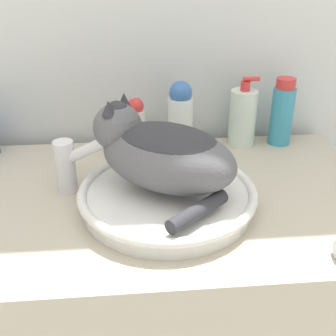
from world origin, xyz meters
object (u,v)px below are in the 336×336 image
Objects in this scene: cat at (161,151)px; lotion_bottle_white at (180,115)px; soap_pump_bottle at (243,117)px; faucet at (70,164)px; deodorant_stick at (136,124)px; mouthwash_bottle at (282,113)px.

cat reaches higher than lotion_bottle_white.
cat is 1.80× the size of lotion_bottle_white.
soap_pump_bottle is (0.24, 0.29, -0.05)m from cat.
faucet and deodorant_stick have the same top height.
mouthwash_bottle is 0.11m from soap_pump_bottle.
lotion_bottle_white is (0.12, 0.00, 0.02)m from deodorant_stick.
soap_pump_bottle is (0.44, 0.22, 0.01)m from faucet.
deodorant_stick is 0.77× the size of mouthwash_bottle.
soap_pump_bottle is 1.04× the size of lotion_bottle_white.
cat reaches higher than mouthwash_bottle.
cat is at bearing -129.98° from soap_pump_bottle.
faucet is (-0.19, 0.07, -0.06)m from cat.
faucet is at bearing -124.50° from deodorant_stick.
cat is 0.21m from faucet.
soap_pump_bottle is at bearing 47.69° from faucet.
lotion_bottle_white is at bearing 180.00° from soap_pump_bottle.
lotion_bottle_white reaches higher than faucet.
cat is at bearing -104.27° from lotion_bottle_white.
soap_pump_bottle reaches higher than deodorant_stick.
soap_pump_bottle is at bearing 0.00° from lotion_bottle_white.
faucet is 0.35m from lotion_bottle_white.
deodorant_stick is 0.12m from lotion_bottle_white.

